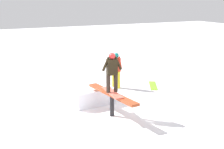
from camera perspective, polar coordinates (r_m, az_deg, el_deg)
The scene contains 7 objects.
ground_plane at distance 10.17m, azimuth 0.00°, elevation -7.55°, with size 60.00×60.00×0.00m, color white.
rail_feature at distance 9.95m, azimuth 0.00°, elevation -4.00°, with size 2.58×0.55×0.78m.
snow_kicker_ramp at distance 11.58m, azimuth -4.86°, elevation -3.37°, with size 1.80×1.50×0.57m, color white.
main_rider_on_rail at distance 9.74m, azimuth 0.00°, elevation 0.18°, with size 1.34×0.67×1.29m.
bystander_red at distance 13.00m, azimuth 0.76°, elevation 1.13°, with size 0.60×0.31×1.49m.
loose_snowboard_lime at distance 13.57m, azimuth 7.50°, elevation -2.03°, with size 1.33×0.28×0.02m, color #83E327.
backpack_on_snow at distance 16.17m, azimuth -0.04°, elevation 1.29°, with size 0.30×0.22×0.34m, color brown.
Camera 1 is at (8.49, -4.15, 3.75)m, focal length 50.00 mm.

